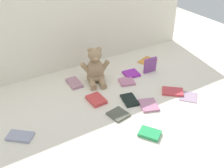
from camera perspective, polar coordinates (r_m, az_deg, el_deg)
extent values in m
plane|color=silver|center=(1.65, -2.03, -1.42)|extent=(3.20, 3.20, 0.00)
cube|color=silver|center=(1.82, -8.33, 12.62)|extent=(1.80, 0.03, 0.62)
ellipsoid|color=#9E7F5B|center=(1.72, -3.57, 2.97)|extent=(0.13, 0.12, 0.15)
ellipsoid|color=#9E7F5B|center=(1.74, -3.49, 1.52)|extent=(0.14, 0.13, 0.05)
sphere|color=#9E7F5B|center=(1.66, -3.67, 6.18)|extent=(0.11, 0.11, 0.08)
ellipsoid|color=tan|center=(1.64, -3.48, 5.52)|extent=(0.04, 0.03, 0.03)
sphere|color=#9E7F5B|center=(1.65, -4.76, 7.18)|extent=(0.04, 0.04, 0.03)
sphere|color=#9E7F5B|center=(1.66, -2.76, 7.39)|extent=(0.04, 0.04, 0.03)
cylinder|color=#9E7F5B|center=(1.69, -5.62, 3.43)|extent=(0.07, 0.05, 0.08)
cylinder|color=#9E7F5B|center=(1.71, -1.55, 3.88)|extent=(0.07, 0.05, 0.08)
cylinder|color=#9E7F5B|center=(1.67, -4.08, -0.11)|extent=(0.06, 0.09, 0.04)
cylinder|color=#9E7F5B|center=(1.68, -1.99, 0.14)|extent=(0.06, 0.09, 0.04)
cube|color=#A68AA3|center=(1.65, 15.88, -2.54)|extent=(0.15, 0.14, 0.01)
cube|color=#A8758A|center=(1.72, -7.97, 0.22)|extent=(0.07, 0.13, 0.02)
cube|color=#2BA259|center=(1.35, 7.98, -10.30)|extent=(0.12, 0.13, 0.02)
cube|color=purple|center=(1.81, 4.10, 2.18)|extent=(0.11, 0.10, 0.02)
cube|color=#81408D|center=(1.83, 8.08, 3.97)|extent=(0.09, 0.03, 0.11)
cube|color=#8F92AA|center=(1.40, -18.88, -10.42)|extent=(0.14, 0.13, 0.01)
cube|color=orange|center=(2.00, 7.53, 4.91)|extent=(0.15, 0.14, 0.01)
cube|color=#C33941|center=(1.67, 12.69, -1.58)|extent=(0.15, 0.14, 0.01)
cube|color=black|center=(1.56, 3.75, -3.38)|extent=(0.10, 0.14, 0.01)
cube|color=#B37193|center=(1.53, 7.76, -4.43)|extent=(0.13, 0.14, 0.01)
cube|color=#4A4D40|center=(1.45, 1.33, -6.42)|extent=(0.11, 0.11, 0.01)
cube|color=#CE3C3C|center=(1.56, -3.35, -3.31)|extent=(0.09, 0.12, 0.02)
cube|color=#B96C91|center=(1.73, 3.04, 0.56)|extent=(0.11, 0.11, 0.01)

